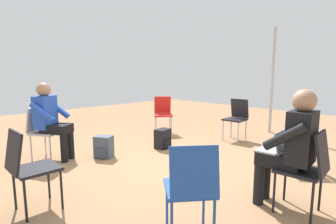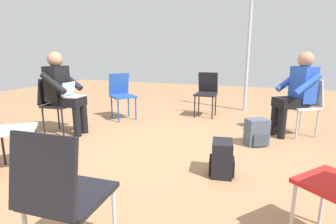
{
  "view_description": "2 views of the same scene",
  "coord_description": "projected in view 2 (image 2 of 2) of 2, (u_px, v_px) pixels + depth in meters",
  "views": [
    {
      "loc": [
        2.74,
        2.79,
        1.39
      ],
      "look_at": [
        -0.12,
        -0.17,
        0.77
      ],
      "focal_mm": 28.0,
      "sensor_mm": 36.0,
      "label": 1
    },
    {
      "loc": [
        -2.98,
        -1.05,
        1.22
      ],
      "look_at": [
        -0.16,
        0.03,
        0.54
      ],
      "focal_mm": 28.0,
      "sensor_mm": 36.0,
      "label": 2
    }
  ],
  "objects": [
    {
      "name": "person_with_laptop",
      "position": [
        63.0,
        89.0,
        3.93
      ],
      "size": [
        0.52,
        0.55,
        1.24
      ],
      "rotation": [
        0.0,
        0.0,
        3.23
      ],
      "color": "black",
      "rests_on": "ground"
    },
    {
      "name": "chair_northwest",
      "position": [
        6.0,
        125.0,
        2.7
      ],
      "size": [
        0.58,
        0.59,
        0.85
      ],
      "rotation": [
        0.0,
        0.0,
        -2.43
      ],
      "color": "#B7B7BC",
      "rests_on": "ground"
    },
    {
      "name": "backpack_near_laptop_user",
      "position": [
        257.0,
        134.0,
        3.53
      ],
      "size": [
        0.32,
        0.34,
        0.36
      ],
      "rotation": [
        0.0,
        0.0,
        5.26
      ],
      "color": "#475160",
      "rests_on": "ground"
    },
    {
      "name": "tent_pole_near",
      "position": [
        248.0,
        58.0,
        5.45
      ],
      "size": [
        0.07,
        0.07,
        2.23
      ],
      "primitive_type": "cylinder",
      "color": "#B2B2B7",
      "rests_on": "ground"
    },
    {
      "name": "chair_north",
      "position": [
        55.0,
        101.0,
        4.02
      ],
      "size": [
        0.43,
        0.47,
        0.85
      ],
      "rotation": [
        0.0,
        0.0,
        3.23
      ],
      "color": "black",
      "rests_on": "ground"
    },
    {
      "name": "chair_east",
      "position": [
        207.0,
        91.0,
        5.1
      ],
      "size": [
        0.44,
        0.41,
        0.85
      ],
      "rotation": [
        0.0,
        0.0,
        1.59
      ],
      "color": "black",
      "rests_on": "ground"
    },
    {
      "name": "chair_northeast",
      "position": [
        122.0,
        93.0,
        4.88
      ],
      "size": [
        0.58,
        0.58,
        0.85
      ],
      "rotation": [
        0.0,
        0.0,
        2.48
      ],
      "color": "#1E4799",
      "rests_on": "ground"
    },
    {
      "name": "chair_southeast",
      "position": [
        305.0,
        103.0,
        3.9
      ],
      "size": [
        0.57,
        0.58,
        0.85
      ],
      "rotation": [
        0.0,
        0.0,
        0.6
      ],
      "color": "#B7B7BC",
      "rests_on": "ground"
    },
    {
      "name": "ground_plane",
      "position": [
        175.0,
        150.0,
        3.35
      ],
      "size": [
        14.0,
        14.0,
        0.0
      ],
      "primitive_type": "plane",
      "color": "#99704C"
    },
    {
      "name": "backpack_by_empty_chair",
      "position": [
        222.0,
        160.0,
        2.66
      ],
      "size": [
        0.31,
        0.28,
        0.36
      ],
      "rotation": [
        0.0,
        0.0,
        3.31
      ],
      "color": "black",
      "rests_on": "ground"
    },
    {
      "name": "chair_west",
      "position": [
        61.0,
        192.0,
        1.4
      ],
      "size": [
        0.46,
        0.43,
        0.85
      ],
      "rotation": [
        0.0,
        0.0,
        -1.5
      ],
      "color": "black",
      "rests_on": "ground"
    },
    {
      "name": "person_in_blue",
      "position": [
        297.0,
        90.0,
        3.82
      ],
      "size": [
        0.63,
        0.63,
        1.24
      ],
      "rotation": [
        0.0,
        0.0,
        0.6
      ],
      "color": "black",
      "rests_on": "ground"
    }
  ]
}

